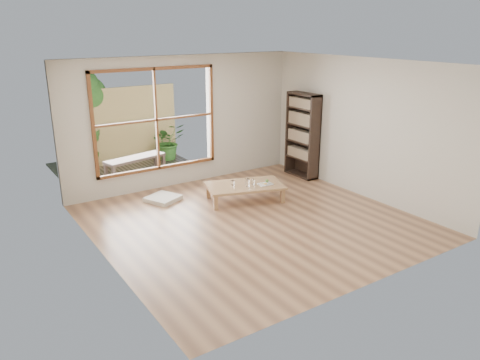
{
  "coord_description": "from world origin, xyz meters",
  "views": [
    {
      "loc": [
        -4.19,
        -5.96,
        3.14
      ],
      "look_at": [
        0.12,
        0.56,
        0.55
      ],
      "focal_mm": 35.0,
      "sensor_mm": 36.0,
      "label": 1
    }
  ],
  "objects_px": {
    "low_table": "(245,186)",
    "bookshelf": "(303,135)",
    "garden_bench": "(135,160)",
    "food_tray": "(266,183)"
  },
  "relations": [
    {
      "from": "low_table",
      "to": "garden_bench",
      "type": "distance_m",
      "value": 2.74
    },
    {
      "from": "bookshelf",
      "to": "garden_bench",
      "type": "height_order",
      "value": "bookshelf"
    },
    {
      "from": "bookshelf",
      "to": "food_tray",
      "type": "xyz_separation_m",
      "value": [
        -1.55,
        -0.79,
        -0.57
      ]
    },
    {
      "from": "bookshelf",
      "to": "garden_bench",
      "type": "distance_m",
      "value": 3.64
    },
    {
      "from": "low_table",
      "to": "garden_bench",
      "type": "bearing_deg",
      "value": 133.26
    },
    {
      "from": "food_tray",
      "to": "garden_bench",
      "type": "distance_m",
      "value": 3.08
    },
    {
      "from": "low_table",
      "to": "bookshelf",
      "type": "distance_m",
      "value": 2.07
    },
    {
      "from": "bookshelf",
      "to": "food_tray",
      "type": "bearing_deg",
      "value": -153.09
    },
    {
      "from": "low_table",
      "to": "bookshelf",
      "type": "relative_size",
      "value": 0.88
    },
    {
      "from": "low_table",
      "to": "garden_bench",
      "type": "relative_size",
      "value": 1.14
    }
  ]
}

